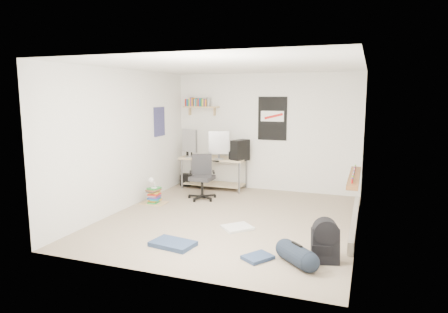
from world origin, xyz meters
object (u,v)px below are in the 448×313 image
(backpack, at_px, (325,246))
(book_stack, at_px, (154,196))
(desk, at_px, (214,172))
(office_chair, at_px, (202,175))
(duffel_bag, at_px, (297,254))

(backpack, relative_size, book_stack, 0.95)
(desk, height_order, backpack, desk)
(desk, bearing_deg, book_stack, -113.71)
(office_chair, relative_size, duffel_bag, 1.81)
(desk, relative_size, book_stack, 3.15)
(desk, height_order, book_stack, desk)
(duffel_bag, bearing_deg, desk, 168.55)
(duffel_bag, bearing_deg, office_chair, 176.25)
(office_chair, xyz_separation_m, book_stack, (-0.73, -0.62, -0.34))
(desk, relative_size, duffel_bag, 2.96)
(office_chair, distance_m, book_stack, 1.02)
(desk, xyz_separation_m, book_stack, (-0.62, -1.55, -0.21))
(desk, distance_m, book_stack, 1.69)
(duffel_bag, bearing_deg, book_stack, -168.10)
(backpack, bearing_deg, duffel_bag, -158.90)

